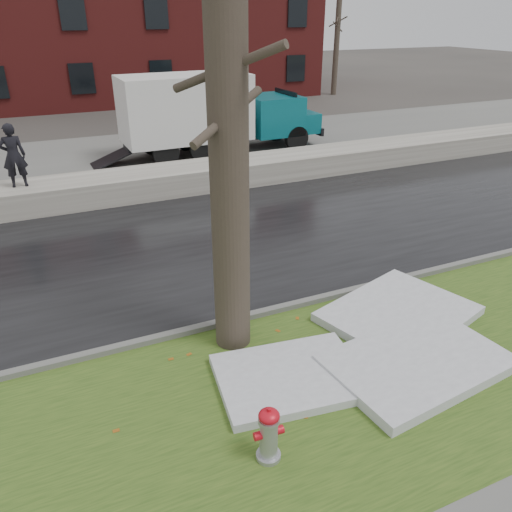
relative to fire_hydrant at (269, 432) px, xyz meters
name	(u,v)px	position (x,y,z in m)	size (l,w,h in m)	color
ground	(281,348)	(1.20, 2.03, -0.47)	(120.00, 120.00, 0.00)	#47423D
verge	(318,393)	(1.20, 0.78, -0.45)	(60.00, 4.50, 0.04)	#294717
road	(198,245)	(1.20, 6.53, -0.46)	(60.00, 7.00, 0.03)	black
parking_lot	(129,159)	(1.20, 15.03, -0.46)	(60.00, 9.00, 0.03)	slate
curb	(257,315)	(1.20, 3.03, -0.40)	(60.00, 0.15, 0.14)	slate
snowbank	(155,182)	(1.20, 10.73, -0.10)	(60.00, 1.60, 0.75)	#B5B1A6
brick_building	(99,13)	(3.20, 32.03, 4.53)	(26.00, 12.00, 10.00)	maroon
bg_tree_right	(337,41)	(17.20, 26.03, 2.86)	(1.40, 1.62, 6.50)	brown
fire_hydrant	(269,432)	(0.00, 0.00, 0.00)	(0.39, 0.34, 0.81)	#9C9FA4
tree	(228,122)	(0.52, 2.51, 3.27)	(1.38, 1.56, 7.36)	brown
box_truck	(210,113)	(4.38, 14.57, 1.14)	(9.17, 2.35, 3.05)	black
worker	(13,155)	(-2.59, 10.71, 1.15)	(0.63, 0.42, 1.74)	black
snow_patch_near	(399,314)	(3.58, 1.93, -0.35)	(2.60, 2.00, 0.16)	silver
snow_patch_far	(290,377)	(0.93, 1.18, -0.36)	(2.20, 1.60, 0.14)	silver
snow_patch_side	(417,362)	(2.92, 0.65, -0.34)	(2.80, 1.80, 0.18)	silver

